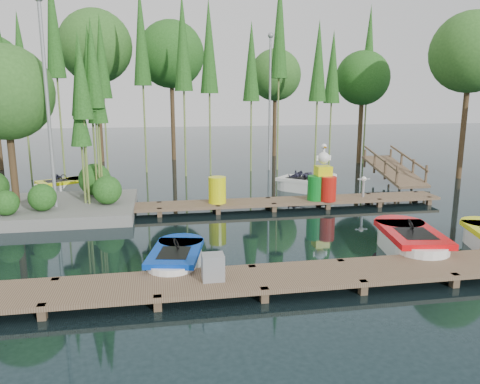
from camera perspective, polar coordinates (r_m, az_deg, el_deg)
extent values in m
plane|color=#1A2C30|center=(14.57, -1.60, -4.71)|extent=(90.00, 90.00, 0.00)
cube|color=brown|center=(10.31, 2.19, -10.51)|extent=(18.00, 1.50, 0.10)
cube|color=brown|center=(9.87, -22.94, -13.86)|extent=(0.16, 0.16, 0.50)
cube|color=brown|center=(10.99, -21.51, -11.03)|extent=(0.16, 0.16, 0.50)
cube|color=brown|center=(9.61, -9.98, -13.75)|extent=(0.16, 0.16, 0.50)
cube|color=brown|center=(10.76, -10.02, -10.85)|extent=(0.16, 0.16, 0.50)
cube|color=brown|center=(9.83, 2.98, -12.97)|extent=(0.16, 0.16, 0.50)
cube|color=brown|center=(10.96, 1.47, -10.23)|extent=(0.16, 0.16, 0.50)
cube|color=brown|center=(10.49, 14.75, -11.69)|extent=(0.16, 0.16, 0.50)
cube|color=brown|center=(11.55, 12.12, -9.30)|extent=(0.16, 0.16, 0.50)
cube|color=brown|center=(11.52, 24.66, -10.23)|extent=(0.16, 0.16, 0.50)
cube|color=brown|center=(12.50, 21.38, -8.22)|extent=(0.16, 0.16, 0.50)
cube|color=brown|center=(17.04, 0.47, -1.35)|extent=(15.00, 1.20, 0.10)
cube|color=brown|center=(16.85, -23.72, -3.26)|extent=(0.16, 0.16, 0.50)
cube|color=brown|center=(17.75, -23.02, -2.45)|extent=(0.16, 0.16, 0.50)
cube|color=brown|center=(16.48, -16.84, -3.07)|extent=(0.16, 0.16, 0.50)
cube|color=brown|center=(17.40, -16.49, -2.25)|extent=(0.16, 0.16, 0.50)
cube|color=brown|center=(16.35, -9.77, -2.83)|extent=(0.16, 0.16, 0.50)
cube|color=brown|center=(17.28, -9.80, -2.02)|extent=(0.16, 0.16, 0.50)
cube|color=brown|center=(16.48, -2.69, -2.55)|extent=(0.16, 0.16, 0.50)
cube|color=brown|center=(17.40, -3.11, -1.76)|extent=(0.16, 0.16, 0.50)
cube|color=brown|center=(16.85, 4.17, -2.24)|extent=(0.16, 0.16, 0.50)
cube|color=brown|center=(17.76, 3.41, -1.48)|extent=(0.16, 0.16, 0.50)
cube|color=brown|center=(17.45, 10.64, -1.91)|extent=(0.16, 0.16, 0.50)
cube|color=brown|center=(18.33, 9.59, -1.20)|extent=(0.16, 0.16, 0.50)
cube|color=brown|center=(18.26, 16.61, -1.60)|extent=(0.16, 0.16, 0.50)
cube|color=brown|center=(19.10, 15.33, -0.93)|extent=(0.16, 0.16, 0.50)
cube|color=brown|center=(19.25, 22.02, -1.29)|extent=(0.16, 0.16, 0.50)
cube|color=brown|center=(20.05, 20.58, -0.67)|extent=(0.16, 0.16, 0.50)
cube|color=slate|center=(17.72, -22.72, -2.02)|extent=(6.20, 4.20, 0.42)
sphere|color=#28611E|center=(16.58, -22.96, -0.61)|extent=(0.90, 0.90, 0.90)
sphere|color=#28611E|center=(18.43, -17.29, 1.47)|extent=(1.20, 1.20, 1.20)
sphere|color=#28611E|center=(16.47, -26.63, -1.20)|extent=(0.80, 0.80, 0.80)
sphere|color=#28611E|center=(16.82, -15.88, 0.24)|extent=(1.00, 1.00, 1.00)
cylinder|color=#46321E|center=(18.03, -26.03, 3.82)|extent=(0.24, 0.24, 3.60)
sphere|color=#366D26|center=(17.89, -26.69, 10.80)|extent=(3.20, 3.20, 3.20)
cylinder|color=olive|center=(17.54, -17.46, 7.47)|extent=(0.07, 0.07, 5.93)
cone|color=#28611E|center=(17.52, -17.90, 14.24)|extent=(0.70, 0.70, 2.97)
cylinder|color=olive|center=(17.43, -18.55, 6.93)|extent=(0.07, 0.07, 5.66)
cone|color=#28611E|center=(17.39, -18.99, 13.44)|extent=(0.70, 0.70, 2.83)
cylinder|color=olive|center=(17.57, -16.77, 6.36)|extent=(0.07, 0.07, 5.22)
cone|color=#28611E|center=(17.50, -17.14, 12.32)|extent=(0.70, 0.70, 2.61)
cylinder|color=olive|center=(16.80, -18.39, 6.54)|extent=(0.07, 0.07, 5.53)
cone|color=#28611E|center=(16.75, -18.84, 13.14)|extent=(0.70, 0.70, 2.76)
cylinder|color=olive|center=(17.03, -18.65, 4.02)|extent=(0.07, 0.07, 4.01)
cone|color=#28611E|center=(16.91, -18.97, 8.73)|extent=(0.70, 0.70, 2.01)
cylinder|color=olive|center=(17.41, -17.11, 7.76)|extent=(0.07, 0.07, 6.11)
cone|color=#28611E|center=(17.39, -17.56, 14.79)|extent=(0.70, 0.70, 3.05)
cylinder|color=#46321E|center=(25.47, 25.68, 8.25)|extent=(0.26, 0.26, 6.06)
sphere|color=#366D26|center=(25.51, 26.32, 15.04)|extent=(3.81, 3.81, 3.81)
cylinder|color=#46321E|center=(29.10, 14.48, 8.36)|extent=(0.26, 0.26, 5.02)
sphere|color=#28611E|center=(29.06, 14.75, 13.30)|extent=(3.16, 3.16, 3.16)
cylinder|color=#46321E|center=(31.51, 4.25, 9.22)|extent=(0.26, 0.26, 5.31)
sphere|color=#366D26|center=(31.50, 4.33, 14.05)|extent=(3.34, 3.34, 3.34)
cylinder|color=#46321E|center=(29.86, -8.23, 10.08)|extent=(0.26, 0.26, 6.46)
sphere|color=#28611E|center=(29.93, -8.42, 16.28)|extent=(4.06, 4.06, 4.06)
cylinder|color=#46321E|center=(30.00, -16.83, 10.08)|extent=(0.26, 0.26, 6.85)
sphere|color=#366D26|center=(30.10, -17.24, 16.60)|extent=(4.31, 4.31, 4.31)
cylinder|color=olive|center=(27.38, -26.92, 10.75)|extent=(0.09, 0.09, 8.36)
cylinder|color=olive|center=(24.79, -24.77, 9.91)|extent=(0.09, 0.09, 7.48)
cone|color=#28611E|center=(24.84, -25.21, 14.72)|extent=(0.90, 0.90, 4.11)
cylinder|color=olive|center=(25.06, -21.38, 12.70)|extent=(0.09, 0.09, 9.66)
cone|color=#28611E|center=(25.27, -21.88, 18.82)|extent=(0.90, 0.90, 5.31)
cylinder|color=olive|center=(25.76, -16.27, 10.80)|extent=(0.09, 0.09, 7.69)
cone|color=#28611E|center=(25.82, -16.56, 15.58)|extent=(0.90, 0.90, 4.23)
cylinder|color=olive|center=(25.28, -11.72, 12.49)|extent=(0.09, 0.09, 8.99)
cone|color=#28611E|center=(25.43, -11.98, 18.16)|extent=(0.90, 0.90, 4.94)
cylinder|color=olive|center=(23.70, -6.85, 12.02)|extent=(0.09, 0.09, 8.44)
cone|color=#28611E|center=(23.82, -7.00, 17.71)|extent=(0.90, 0.90, 4.64)
cylinder|color=olive|center=(23.95, -3.73, 11.82)|extent=(0.09, 0.09, 8.22)
cone|color=#28611E|center=(24.05, -3.81, 17.31)|extent=(0.90, 0.90, 4.52)
cylinder|color=olive|center=(25.17, 1.38, 10.93)|extent=(0.09, 0.09, 7.41)
cone|color=#28611E|center=(25.22, 1.40, 15.64)|extent=(0.90, 0.90, 4.07)
cylinder|color=olive|center=(25.75, 4.73, 13.55)|extent=(0.09, 0.09, 9.77)
cone|color=#28611E|center=(25.96, 4.85, 19.60)|extent=(0.90, 0.90, 5.38)
cylinder|color=olive|center=(25.05, 9.38, 10.77)|extent=(0.09, 0.09, 7.40)
cone|color=#28611E|center=(25.09, 9.54, 15.50)|extent=(0.90, 0.90, 4.07)
cylinder|color=olive|center=(27.02, 11.06, 10.51)|extent=(0.09, 0.09, 7.14)
cone|color=#28611E|center=(27.05, 11.24, 14.75)|extent=(0.90, 0.90, 3.93)
cylinder|color=olive|center=(28.93, 15.20, 11.86)|extent=(0.09, 0.09, 8.61)
cone|color=#28611E|center=(29.04, 15.47, 16.62)|extent=(0.90, 0.90, 4.74)
cylinder|color=gray|center=(16.67, -22.32, 8.76)|extent=(0.12, 0.12, 7.00)
cylinder|color=gray|center=(25.53, 3.65, 10.47)|extent=(0.12, 0.12, 7.00)
sphere|color=gray|center=(25.69, 3.76, 18.52)|extent=(0.30, 0.30, 0.30)
cube|color=brown|center=(23.40, 18.23, 2.48)|extent=(1.50, 3.94, 0.95)
cube|color=brown|center=(21.68, 18.58, 1.84)|extent=(0.08, 0.08, 0.90)
cube|color=brown|center=(22.61, 17.28, 2.61)|extent=(0.08, 0.08, 0.90)
cube|color=brown|center=(23.57, 16.08, 3.32)|extent=(0.08, 0.08, 0.90)
cube|color=brown|center=(24.53, 14.97, 3.97)|extent=(0.08, 0.08, 0.90)
cube|color=brown|center=(22.99, 16.78, 3.92)|extent=(0.06, 3.54, 0.83)
cube|color=brown|center=(22.38, 21.74, 1.91)|extent=(0.08, 0.08, 0.90)
cube|color=brown|center=(23.29, 20.35, 2.66)|extent=(0.08, 0.08, 0.90)
cube|color=brown|center=(24.21, 19.06, 3.35)|extent=(0.08, 0.08, 0.90)
cube|color=brown|center=(25.15, 17.87, 3.99)|extent=(0.08, 0.08, 0.90)
cube|color=brown|center=(23.65, 19.82, 3.94)|extent=(0.06, 3.54, 0.83)
cube|color=white|center=(11.42, -7.83, -8.66)|extent=(1.33, 1.33, 0.51)
cylinder|color=white|center=(11.94, -7.37, -7.71)|extent=(1.33, 1.33, 0.51)
cylinder|color=white|center=(10.90, -8.34, -9.70)|extent=(1.33, 1.33, 0.51)
cube|color=#0634AC|center=(11.32, -7.87, -7.34)|extent=(1.52, 2.14, 0.13)
cylinder|color=#0634AC|center=(12.09, -7.21, -6.06)|extent=(1.35, 1.35, 0.13)
cube|color=black|center=(11.14, -8.04, -7.46)|extent=(0.87, 1.04, 0.06)
torus|color=black|center=(11.39, -7.78, -6.23)|extent=(0.19, 0.28, 0.25)
cube|color=white|center=(13.26, 20.15, -6.18)|extent=(1.54, 1.55, 0.61)
cylinder|color=white|center=(13.86, 19.18, -5.32)|extent=(1.54, 1.54, 0.61)
cylinder|color=white|center=(12.67, 21.22, -7.11)|extent=(1.54, 1.54, 0.61)
cube|color=red|center=(13.16, 20.25, -4.80)|extent=(1.72, 2.52, 0.16)
cylinder|color=red|center=(14.04, 18.85, -3.66)|extent=(1.57, 1.57, 0.16)
cube|color=black|center=(12.95, 20.62, -4.86)|extent=(1.00, 1.22, 0.07)
torus|color=black|center=(13.25, 20.07, -3.67)|extent=(0.21, 0.33, 0.30)
cube|color=white|center=(21.52, -20.95, 0.48)|extent=(1.48, 1.47, 0.50)
cylinder|color=white|center=(21.69, -19.59, 0.67)|extent=(1.47, 1.47, 0.50)
cylinder|color=white|center=(21.36, -22.34, 0.29)|extent=(1.47, 1.47, 0.50)
cube|color=#E1E60C|center=(21.47, -21.01, 1.19)|extent=(2.18, 1.88, 0.13)
cylinder|color=#E1E60C|center=(21.72, -19.03, 1.45)|extent=(1.50, 1.50, 0.13)
cube|color=black|center=(21.41, -21.47, 1.24)|extent=(1.11, 1.02, 0.05)
torus|color=black|center=(21.48, -20.70, 1.71)|extent=(0.28, 0.24, 0.24)
imported|color=#1E1E2D|center=(21.36, -21.63, 1.80)|extent=(0.48, 0.45, 0.88)
cube|color=white|center=(20.51, 7.63, 0.69)|extent=(1.67, 1.67, 0.54)
cylinder|color=white|center=(20.26, 9.12, 0.50)|extent=(1.66, 1.66, 0.54)
cylinder|color=white|center=(20.78, 6.17, 0.88)|extent=(1.66, 1.66, 0.54)
cube|color=white|center=(20.45, 7.65, 1.50)|extent=(2.30, 2.29, 0.14)
cylinder|color=white|center=(20.09, 9.84, 1.24)|extent=(1.70, 1.70, 0.14)
cube|color=black|center=(20.53, 7.17, 1.68)|extent=(1.20, 1.20, 0.06)
torus|color=black|center=(20.35, 8.04, 2.00)|extent=(0.30, 0.29, 0.26)
imported|color=#1E1E2D|center=(20.52, 7.06, 2.24)|extent=(0.49, 0.48, 0.88)
imported|color=#1E1E2D|center=(20.68, 8.33, 2.12)|extent=(0.37, 0.37, 0.67)
cube|color=gray|center=(10.04, -3.31, -9.12)|extent=(0.46, 0.39, 0.57)
cylinder|color=#E1E60C|center=(16.78, -2.79, 0.25)|extent=(0.63, 0.63, 0.95)
cylinder|color=#0D781F|center=(17.42, 9.21, 0.48)|extent=(0.60, 0.60, 0.90)
cylinder|color=white|center=(17.90, 10.71, 0.73)|extent=(0.60, 0.60, 0.90)
cylinder|color=red|center=(17.38, 10.67, 0.39)|extent=(0.60, 0.60, 0.90)
cube|color=#E1E60C|center=(17.50, 10.10, 2.58)|extent=(0.55, 0.55, 0.35)
sphere|color=white|center=(17.43, 10.15, 4.12)|extent=(0.44, 0.44, 0.44)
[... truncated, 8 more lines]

